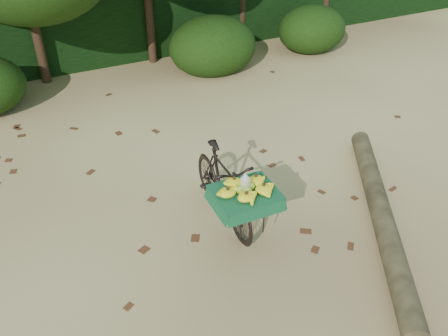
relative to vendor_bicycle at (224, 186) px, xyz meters
name	(u,v)px	position (x,y,z in m)	size (l,w,h in m)	color
ground	(249,199)	(0.49, 0.20, -0.50)	(80.00, 80.00, 0.00)	#D4BD71
vendor_bicycle	(224,186)	(0.00, 0.00, 0.00)	(0.72, 1.72, 0.99)	black
fallen_log	(381,214)	(1.74, -0.96, -0.37)	(0.27, 0.27, 3.70)	brown
hedge_backdrop	(114,12)	(0.49, 6.50, 0.40)	(26.00, 1.80, 1.80)	black
bush_clumps	(168,57)	(0.99, 4.50, -0.05)	(8.80, 1.70, 0.90)	black
leaf_litter	(228,174)	(0.49, 0.85, -0.50)	(7.00, 7.30, 0.01)	#4A2713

